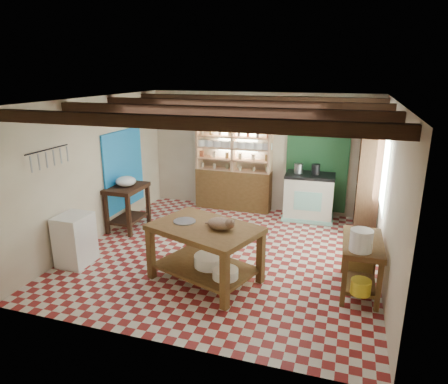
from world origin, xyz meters
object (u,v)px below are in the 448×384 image
(white_cabinet, at_px, (75,240))
(prep_table, at_px, (128,207))
(work_table, at_px, (205,253))
(right_counter, at_px, (361,266))
(cat, at_px, (220,224))
(stove, at_px, (309,197))

(white_cabinet, bearing_deg, prep_table, 89.53)
(work_table, bearing_deg, right_counter, 29.41)
(prep_table, bearing_deg, right_counter, -13.79)
(work_table, relative_size, prep_table, 1.74)
(work_table, height_order, prep_table, prep_table)
(prep_table, distance_m, white_cabinet, 1.60)
(right_counter, bearing_deg, cat, -168.58)
(work_table, xyz_separation_m, right_counter, (2.20, 0.39, -0.05))
(prep_table, relative_size, white_cabinet, 1.05)
(stove, relative_size, white_cabinet, 1.20)
(stove, relative_size, cat, 2.66)
(prep_table, height_order, cat, cat)
(prep_table, bearing_deg, stove, 26.14)
(work_table, bearing_deg, prep_table, 165.30)
(white_cabinet, relative_size, cat, 2.21)
(work_table, xyz_separation_m, stove, (1.18, 3.11, 0.06))
(work_table, relative_size, stove, 1.52)
(stove, xyz_separation_m, cat, (-0.93, -3.15, 0.46))
(stove, height_order, right_counter, stove)
(work_table, distance_m, right_counter, 2.24)
(white_cabinet, xyz_separation_m, right_counter, (4.40, 0.52, -0.03))
(prep_table, relative_size, cat, 2.33)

